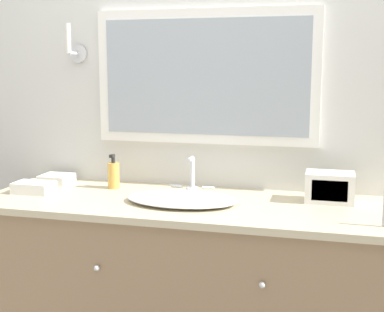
# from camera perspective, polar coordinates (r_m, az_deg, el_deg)

# --- Properties ---
(wall_back) EXTENTS (8.00, 0.18, 2.55)m
(wall_back) POSITION_cam_1_polar(r_m,az_deg,el_deg) (2.58, 2.22, 5.16)
(wall_back) COLOR silver
(wall_back) RESTS_ON ground_plane
(vanity_counter) EXTENTS (1.90, 0.62, 0.90)m
(vanity_counter) POSITION_cam_1_polar(r_m,az_deg,el_deg) (2.47, 0.36, -15.00)
(vanity_counter) COLOR #937556
(vanity_counter) RESTS_ON ground_plane
(sink_basin) EXTENTS (0.49, 0.36, 0.18)m
(sink_basin) POSITION_cam_1_polar(r_m,az_deg,el_deg) (2.30, -1.02, -4.50)
(sink_basin) COLOR white
(sink_basin) RESTS_ON vanity_counter
(soap_bottle) EXTENTS (0.06, 0.06, 0.17)m
(soap_bottle) POSITION_cam_1_polar(r_m,az_deg,el_deg) (2.59, -8.37, -1.98)
(soap_bottle) COLOR gold
(soap_bottle) RESTS_ON vanity_counter
(appliance_box) EXTENTS (0.20, 0.14, 0.13)m
(appliance_box) POSITION_cam_1_polar(r_m,az_deg,el_deg) (2.37, 14.47, -3.26)
(appliance_box) COLOR white
(appliance_box) RESTS_ON vanity_counter
(hand_towel_near_sink) EXTENTS (0.18, 0.12, 0.05)m
(hand_towel_near_sink) POSITION_cam_1_polar(r_m,az_deg,el_deg) (2.58, -16.53, -3.25)
(hand_towel_near_sink) COLOR white
(hand_towel_near_sink) RESTS_ON vanity_counter
(hand_towel_far_corner) EXTENTS (0.15, 0.14, 0.04)m
(hand_towel_far_corner) POSITION_cam_1_polar(r_m,az_deg,el_deg) (2.77, -14.26, -2.37)
(hand_towel_far_corner) COLOR white
(hand_towel_far_corner) RESTS_ON vanity_counter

